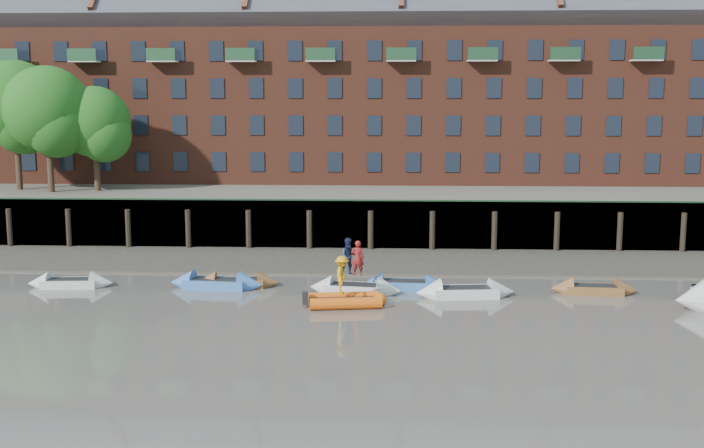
# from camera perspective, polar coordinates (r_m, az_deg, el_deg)

# --- Properties ---
(ground) EXTENTS (220.00, 220.00, 0.00)m
(ground) POSITION_cam_1_polar(r_m,az_deg,el_deg) (32.54, 3.92, -8.78)
(ground) COLOR #615C54
(ground) RESTS_ON ground
(foreshore) EXTENTS (110.00, 8.00, 0.50)m
(foreshore) POSITION_cam_1_polar(r_m,az_deg,el_deg) (50.00, 3.48, -2.63)
(foreshore) COLOR #3D382F
(foreshore) RESTS_ON ground
(mud_band) EXTENTS (110.00, 1.60, 0.10)m
(mud_band) POSITION_cam_1_polar(r_m,az_deg,el_deg) (46.67, 3.54, -3.44)
(mud_band) COLOR #4C4336
(mud_band) RESTS_ON ground
(river_wall) EXTENTS (110.00, 1.23, 3.30)m
(river_wall) POSITION_cam_1_polar(r_m,az_deg,el_deg) (54.05, 3.43, -0.07)
(river_wall) COLOR #2D2A26
(river_wall) RESTS_ON ground
(bank_terrace) EXTENTS (110.00, 28.00, 3.20)m
(bank_terrace) POSITION_cam_1_polar(r_m,az_deg,el_deg) (67.54, 3.29, 1.67)
(bank_terrace) COLOR #5E594D
(bank_terrace) RESTS_ON ground
(apartment_terrace) EXTENTS (80.60, 15.56, 20.98)m
(apartment_terrace) POSITION_cam_1_polar(r_m,az_deg,el_deg) (68.12, 3.36, 11.18)
(apartment_terrace) COLOR brown
(apartment_terrace) RESTS_ON bank_terrace
(tree_cluster) EXTENTS (11.76, 7.74, 9.40)m
(tree_cluster) POSITION_cam_1_polar(r_m,az_deg,el_deg) (63.48, -20.57, 7.40)
(tree_cluster) COLOR #3A281C
(tree_cluster) RESTS_ON bank_terrace
(rowboat_0) EXTENTS (4.48, 1.66, 1.27)m
(rowboat_0) POSITION_cam_1_polar(r_m,az_deg,el_deg) (45.60, -18.93, -3.89)
(rowboat_0) COLOR silver
(rowboat_0) RESTS_ON ground
(rowboat_1) EXTENTS (5.07, 1.92, 1.44)m
(rowboat_1) POSITION_cam_1_polar(r_m,az_deg,el_deg) (43.47, -9.38, -4.09)
(rowboat_1) COLOR #3F71BD
(rowboat_1) RESTS_ON ground
(rowboat_2) EXTENTS (4.49, 1.61, 1.28)m
(rowboat_2) POSITION_cam_1_polar(r_m,az_deg,el_deg) (43.61, -7.97, -4.05)
(rowboat_2) COLOR brown
(rowboat_2) RESTS_ON ground
(rowboat_3) EXTENTS (4.90, 2.14, 1.37)m
(rowboat_3) POSITION_cam_1_polar(r_m,az_deg,el_deg) (41.77, 0.22, -4.51)
(rowboat_3) COLOR silver
(rowboat_3) RESTS_ON ground
(rowboat_4) EXTENTS (4.51, 1.60, 1.28)m
(rowboat_4) POSITION_cam_1_polar(r_m,az_deg,el_deg) (42.80, 3.65, -4.23)
(rowboat_4) COLOR #3F71BD
(rowboat_4) RESTS_ON ground
(rowboat_5) EXTENTS (5.07, 1.99, 1.43)m
(rowboat_5) POSITION_cam_1_polar(r_m,az_deg,el_deg) (41.39, 7.84, -4.70)
(rowboat_5) COLOR silver
(rowboat_5) RESTS_ON ground
(rowboat_6) EXTENTS (4.37, 1.53, 1.25)m
(rowboat_6) POSITION_cam_1_polar(r_m,az_deg,el_deg) (43.48, 16.42, -4.37)
(rowboat_6) COLOR brown
(rowboat_6) RESTS_ON ground
(rib_tender) EXTENTS (3.80, 2.23, 0.64)m
(rib_tender) POSITION_cam_1_polar(r_m,az_deg,el_deg) (39.24, -0.27, -5.31)
(rib_tender) COLOR #E95B10
(rib_tender) RESTS_ON ground
(person_rower_a) EXTENTS (0.67, 0.45, 1.80)m
(person_rower_a) POSITION_cam_1_polar(r_m,az_deg,el_deg) (41.47, 0.39, -2.37)
(person_rower_a) COLOR maroon
(person_rower_a) RESTS_ON rowboat_3
(person_rower_b) EXTENTS (1.09, 0.95, 1.89)m
(person_rower_b) POSITION_cam_1_polar(r_m,az_deg,el_deg) (41.63, -0.20, -2.27)
(person_rower_b) COLOR #19233F
(person_rower_b) RESTS_ON rowboat_3
(person_rib_crew) EXTENTS (0.75, 1.23, 1.84)m
(person_rib_crew) POSITION_cam_1_polar(r_m,az_deg,el_deg) (38.89, -0.69, -3.56)
(person_rib_crew) COLOR orange
(person_rib_crew) RESTS_ON rib_tender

